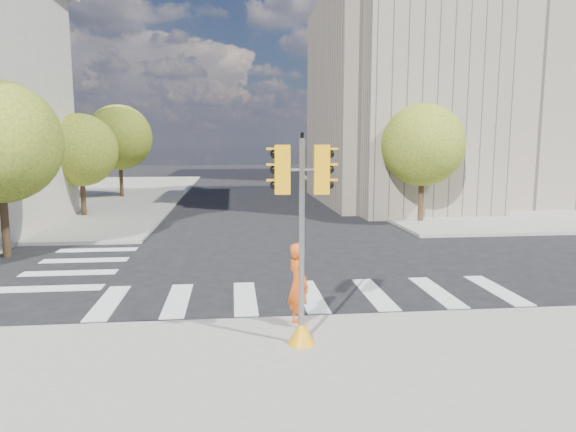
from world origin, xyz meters
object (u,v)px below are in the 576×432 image
object	(u,v)px
lamp_far	(352,138)
traffic_signal	(302,258)
photographer	(298,284)
lamp_near	(406,136)

from	to	relation	value
lamp_far	traffic_signal	world-z (taller)	lamp_far
traffic_signal	photographer	distance (m)	1.37
lamp_near	photographer	world-z (taller)	lamp_near
traffic_signal	photographer	world-z (taller)	traffic_signal
lamp_near	lamp_far	distance (m)	14.00
lamp_far	traffic_signal	distance (m)	34.92
lamp_far	traffic_signal	bearing A→B (deg)	-104.72
traffic_signal	lamp_far	bearing A→B (deg)	78.87
traffic_signal	photographer	bearing A→B (deg)	89.75
lamp_near	photographer	bearing A→B (deg)	-115.26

